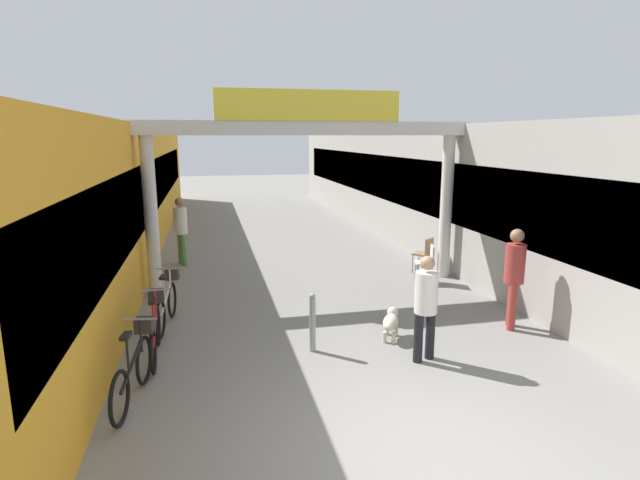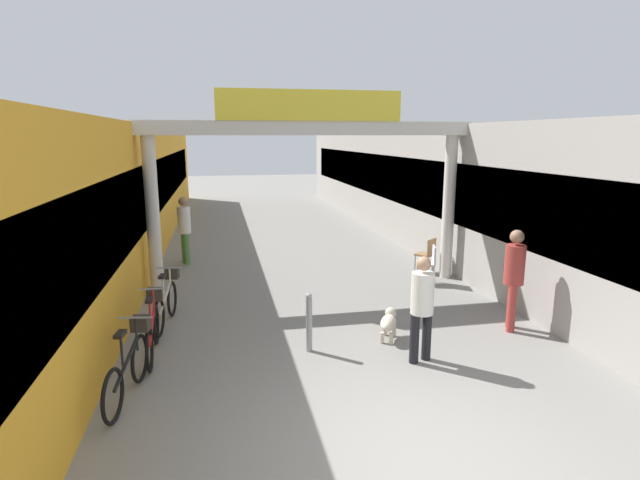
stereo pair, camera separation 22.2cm
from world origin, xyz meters
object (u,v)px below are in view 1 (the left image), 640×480
object	(u,v)px
bicycle_black_nearest	(135,367)
pedestrian_with_dog	(426,302)
pedestrian_companion	(514,272)
bollard_post_metal	(313,322)
cafe_chair_aluminium_nearer	(428,260)
dog_on_leash	(391,321)
pedestrian_carrying_crate	(181,226)
bicycle_red_second	(155,328)
cafe_chair_wood_farther	(425,252)
bicycle_silver_third	(168,301)

from	to	relation	value
bicycle_black_nearest	pedestrian_with_dog	bearing A→B (deg)	2.96
pedestrian_with_dog	pedestrian_companion	bearing A→B (deg)	23.14
bollard_post_metal	cafe_chair_aluminium_nearer	world-z (taller)	bollard_post_metal
bollard_post_metal	cafe_chair_aluminium_nearer	size ratio (longest dim) A/B	1.08
pedestrian_companion	dog_on_leash	bearing A→B (deg)	179.10
cafe_chair_aluminium_nearer	pedestrian_companion	bearing A→B (deg)	-84.87
pedestrian_companion	cafe_chair_aluminium_nearer	size ratio (longest dim) A/B	2.01
pedestrian_companion	pedestrian_carrying_crate	distance (m)	8.36
pedestrian_with_dog	pedestrian_companion	distance (m)	2.25
pedestrian_with_dog	dog_on_leash	xyz separation A→B (m)	(-0.18, 0.92, -0.64)
pedestrian_companion	bicycle_red_second	world-z (taller)	pedestrian_companion
bicycle_red_second	cafe_chair_wood_farther	distance (m)	7.07
bicycle_silver_third	cafe_chair_wood_farther	world-z (taller)	bicycle_silver_third
pedestrian_with_dog	bicycle_red_second	bearing A→B (deg)	164.70
bicycle_silver_third	cafe_chair_wood_farther	bearing A→B (deg)	20.39
bollard_post_metal	bicycle_black_nearest	bearing A→B (deg)	-160.41
pedestrian_companion	bollard_post_metal	xyz separation A→B (m)	(-3.65, -0.19, -0.55)
bicycle_black_nearest	dog_on_leash	bearing A→B (deg)	16.00
cafe_chair_wood_farther	bicycle_black_nearest	bearing A→B (deg)	-142.19
pedestrian_with_dog	bollard_post_metal	xyz separation A→B (m)	(-1.59, 0.69, -0.44)
dog_on_leash	bicycle_black_nearest	size ratio (longest dim) A/B	0.40
bollard_post_metal	cafe_chair_wood_farther	distance (m)	5.41
pedestrian_with_dog	cafe_chair_aluminium_nearer	world-z (taller)	pedestrian_with_dog
pedestrian_with_dog	dog_on_leash	world-z (taller)	pedestrian_with_dog
bicycle_silver_third	cafe_chair_wood_farther	xyz separation A→B (m)	(6.02, 2.24, 0.10)
pedestrian_carrying_crate	bollard_post_metal	world-z (taller)	pedestrian_carrying_crate
pedestrian_companion	pedestrian_carrying_crate	bearing A→B (deg)	134.83
bicycle_silver_third	bollard_post_metal	world-z (taller)	bicycle_silver_third
pedestrian_companion	cafe_chair_aluminium_nearer	distance (m)	2.98
bicycle_red_second	bicycle_silver_third	xyz separation A→B (m)	(0.09, 1.31, 0.00)
pedestrian_companion	dog_on_leash	distance (m)	2.37
bicycle_silver_third	cafe_chair_aluminium_nearer	size ratio (longest dim) A/B	1.89
bicycle_black_nearest	cafe_chair_wood_farther	bearing A→B (deg)	37.81
bollard_post_metal	cafe_chair_wood_farther	xyz separation A→B (m)	(3.71, 3.94, 0.05)
bicycle_black_nearest	cafe_chair_aluminium_nearer	size ratio (longest dim) A/B	1.88
pedestrian_companion	cafe_chair_wood_farther	size ratio (longest dim) A/B	2.01
pedestrian_with_dog	bicycle_black_nearest	distance (m)	4.16
bicycle_silver_third	pedestrian_companion	bearing A→B (deg)	-14.25
pedestrian_with_dog	pedestrian_carrying_crate	xyz separation A→B (m)	(-3.83, 6.81, 0.11)
pedestrian_companion	cafe_chair_wood_farther	distance (m)	3.79
pedestrian_carrying_crate	cafe_chair_wood_farther	world-z (taller)	pedestrian_carrying_crate
bicycle_black_nearest	bicycle_silver_third	bearing A→B (deg)	85.01
pedestrian_with_dog	pedestrian_companion	xyz separation A→B (m)	(2.07, 0.88, 0.10)
bicycle_black_nearest	bicycle_red_second	xyz separation A→B (m)	(0.14, 1.31, 0.00)
pedestrian_carrying_crate	bicycle_black_nearest	size ratio (longest dim) A/B	1.07
dog_on_leash	cafe_chair_aluminium_nearer	world-z (taller)	cafe_chair_aluminium_nearer
pedestrian_carrying_crate	bicycle_silver_third	distance (m)	4.46
pedestrian_with_dog	cafe_chair_aluminium_nearer	bearing A→B (deg)	64.68
bicycle_red_second	cafe_chair_wood_farther	xyz separation A→B (m)	(6.11, 3.54, 0.10)
bicycle_silver_third	bollard_post_metal	size ratio (longest dim) A/B	1.75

